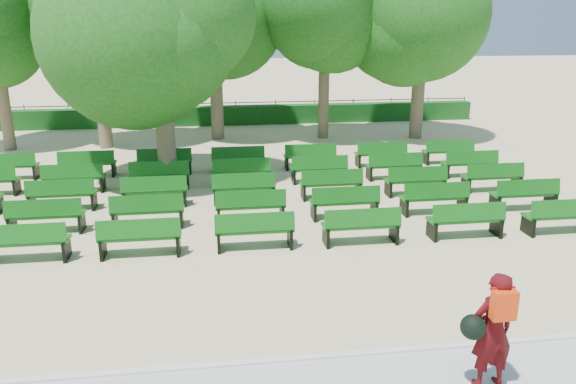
% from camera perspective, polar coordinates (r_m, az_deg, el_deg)
% --- Properties ---
extents(ground, '(120.00, 120.00, 0.00)m').
position_cam_1_polar(ground, '(14.51, -6.41, -3.22)').
color(ground, '#CDB788').
extents(curb, '(30.00, 0.12, 0.10)m').
position_cam_1_polar(curb, '(8.90, -5.13, -17.09)').
color(curb, silver).
rests_on(curb, ground).
extents(hedge, '(26.00, 0.70, 0.90)m').
position_cam_1_polar(hedge, '(27.98, -7.34, 7.71)').
color(hedge, '#134B17').
rests_on(hedge, ground).
extents(fence, '(26.00, 0.10, 1.02)m').
position_cam_1_polar(fence, '(28.45, -7.31, 6.95)').
color(fence, black).
rests_on(fence, ground).
extents(tree_line, '(21.80, 6.80, 7.04)m').
position_cam_1_polar(tree_line, '(24.13, -7.15, 5.09)').
color(tree_line, '#1E5D19').
rests_on(tree_line, ground).
extents(bench_array, '(1.83, 0.69, 1.13)m').
position_cam_1_polar(bench_array, '(16.13, -4.34, -0.68)').
color(bench_array, '#105B13').
rests_on(bench_array, ground).
extents(tree_among, '(5.32, 5.32, 7.10)m').
position_cam_1_polar(tree_among, '(17.15, -12.99, 15.62)').
color(tree_among, brown).
rests_on(tree_among, ground).
extents(person, '(0.84, 0.52, 1.74)m').
position_cam_1_polar(person, '(8.44, 19.97, -12.98)').
color(person, '#41090B').
rests_on(person, ground).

